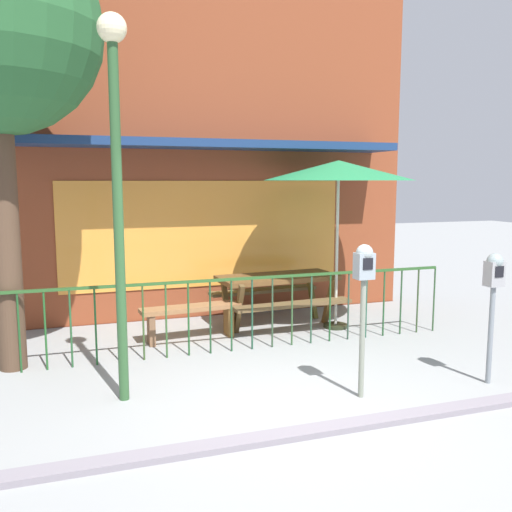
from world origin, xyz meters
TOP-DOWN VIEW (x-y plane):
  - ground at (0.00, 0.00)m, footprint 40.00×40.00m
  - pub_storefront at (0.00, 4.20)m, footprint 7.03×1.33m
  - patio_fence_front at (0.00, 2.02)m, footprint 5.93×0.04m
  - picnic_table_left at (0.89, 3.05)m, footprint 1.88×1.47m
  - patio_umbrella at (1.67, 2.64)m, footprint 2.20×2.20m
  - patio_bench at (-0.53, 2.71)m, footprint 1.42×0.44m
  - parking_meter_near at (2.22, 0.03)m, footprint 0.18×0.17m
  - parking_meter_far at (0.70, 0.13)m, footprint 0.18×0.17m
  - street_lamp at (-1.61, 0.84)m, footprint 0.28×0.28m
  - curb_edge at (0.00, -0.48)m, footprint 9.84×0.20m

SIDE VIEW (x-z plane):
  - ground at x=0.00m, z-range 0.00..0.00m
  - curb_edge at x=0.00m, z-range -0.06..0.06m
  - patio_bench at x=-0.53m, z-range 0.11..0.59m
  - picnic_table_left at x=0.89m, z-range 0.21..1.01m
  - patio_fence_front at x=0.00m, z-range 0.18..1.14m
  - parking_meter_near at x=2.22m, z-range 0.39..1.83m
  - parking_meter_far at x=0.70m, z-range 0.43..2.01m
  - patio_umbrella at x=1.67m, z-range 1.09..3.58m
  - street_lamp at x=-1.61m, z-range 0.59..4.34m
  - pub_storefront at x=0.00m, z-range -0.02..5.48m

